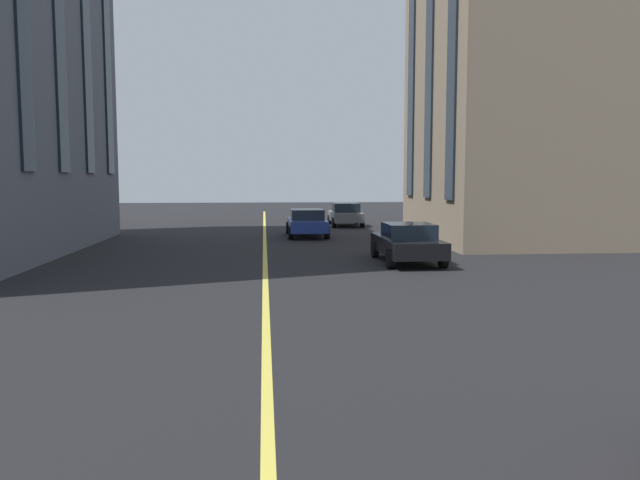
{
  "coord_description": "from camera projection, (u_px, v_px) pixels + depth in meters",
  "views": [
    {
      "loc": [
        5.47,
        0.02,
        2.93
      ],
      "look_at": [
        14.91,
        -0.82,
        1.98
      ],
      "focal_mm": 35.28,
      "sensor_mm": 36.0,
      "label": 1
    }
  ],
  "objects": [
    {
      "name": "building_right_near",
      "position": [
        530.0,
        83.0,
        28.72
      ],
      "size": [
        10.4,
        9.41,
        14.43
      ],
      "color": "gray",
      "rests_on": "ground_plane"
    },
    {
      "name": "lane_centre_line",
      "position": [
        266.0,
        303.0,
        14.7
      ],
      "size": [
        80.0,
        0.16,
        0.01
      ],
      "color": "#D8C64C",
      "rests_on": "ground_plane"
    },
    {
      "name": "car_black_near",
      "position": [
        407.0,
        242.0,
        21.65
      ],
      "size": [
        4.4,
        1.95,
        1.37
      ],
      "color": "black",
      "rests_on": "ground_plane"
    },
    {
      "name": "car_blue_far",
      "position": [
        307.0,
        222.0,
        31.23
      ],
      "size": [
        4.4,
        1.95,
        1.37
      ],
      "color": "navy",
      "rests_on": "ground_plane"
    },
    {
      "name": "car_grey_mid",
      "position": [
        345.0,
        214.0,
        38.08
      ],
      "size": [
        3.9,
        1.89,
        1.4
      ],
      "color": "slate",
      "rests_on": "ground_plane"
    }
  ]
}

